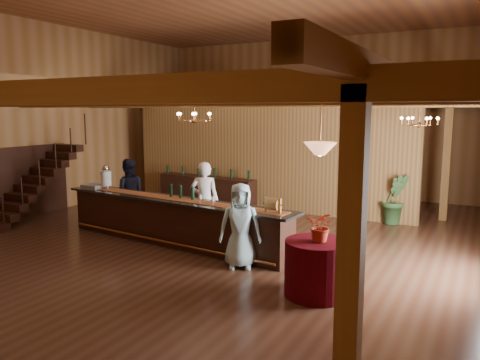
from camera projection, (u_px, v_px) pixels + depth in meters
The scene contains 26 objects.
floor at pixel (219, 238), 11.02m from camera, with size 14.00×14.00×0.00m, color #462A1C.
wall_back at pixel (318, 117), 16.74m from camera, with size 12.00×0.10×5.50m, color #96653B.
wall_left at pixel (38, 119), 13.39m from camera, with size 0.10×14.00×5.50m, color #96653B.
beam_grid at pixel (229, 100), 10.99m from camera, with size 11.90×13.90×0.39m.
support_posts at pixel (207, 174), 10.35m from camera, with size 9.20×10.20×3.20m.
partition_wall at pixel (263, 159), 14.09m from camera, with size 9.00×0.18×3.10m, color olive.
staircase at pixel (33, 184), 12.75m from camera, with size 1.00×2.80×2.00m.
backroom_boxes at pixel (294, 183), 15.89m from camera, with size 4.10×0.60×1.10m.
tasting_bar at pixel (173, 221), 10.55m from camera, with size 6.25×1.44×1.05m.
beverage_dispenser at pixel (106, 178), 11.73m from camera, with size 0.26×0.26×0.60m.
glass_rack_tray at pixel (95, 186), 11.86m from camera, with size 0.50×0.50×0.10m, color gray.
raffle_drum at pixel (273, 204), 8.96m from camera, with size 0.34×0.24×0.30m.
bar_bottle_0 at pixel (171, 191), 10.63m from camera, with size 0.07×0.07×0.30m, color black.
bar_bottle_1 at pixel (180, 192), 10.47m from camera, with size 0.07×0.07×0.30m, color black.
bar_bottle_2 at pixel (193, 193), 10.28m from camera, with size 0.07×0.07×0.30m, color black.
backbar_shelf at pixel (207, 191), 14.65m from camera, with size 3.36×0.52×0.94m, color black.
round_table at pixel (317, 268), 7.59m from camera, with size 1.06×1.06×0.91m, color #390303.
chandelier_left at pixel (194, 116), 10.21m from camera, with size 0.80×0.80×0.49m.
chandelier_right at pixel (419, 121), 10.42m from camera, with size 0.80×0.80×0.59m.
pendant_lamp at pixel (320, 149), 7.30m from camera, with size 0.52×0.52×0.90m.
bartender at pixel (205, 200), 10.92m from camera, with size 0.66×0.44×1.82m, color white.
staff_second at pixel (128, 192), 12.14m from camera, with size 0.85×0.67×1.76m, color black.
guest at pixel (240, 226), 8.89m from camera, with size 0.80×0.52×1.64m, color #B0E1EE.
floor_plant at pixel (396, 199), 12.32m from camera, with size 0.74×0.60×1.35m, color #315328.
table_flowers at pixel (321, 226), 7.43m from camera, with size 0.46×0.39×0.51m, color #A72B18.
table_vase at pixel (318, 231), 7.52m from camera, with size 0.16×0.16×0.33m, color #AB6534.
Camera 1 is at (5.43, -9.23, 3.00)m, focal length 35.00 mm.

